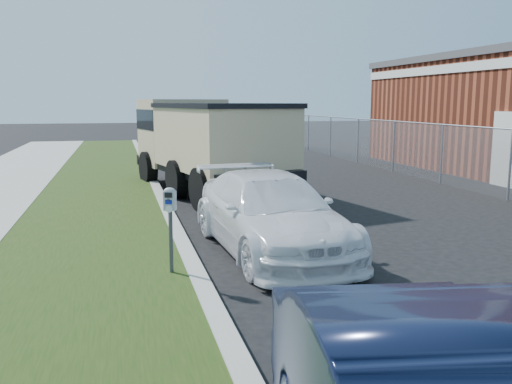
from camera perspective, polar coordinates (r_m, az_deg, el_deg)
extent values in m
plane|color=black|center=(8.74, 10.65, -7.15)|extent=(120.00, 120.00, 0.00)
cube|color=gray|center=(9.92, -8.20, -4.64)|extent=(0.25, 50.00, 0.15)
cube|color=#1A330E|center=(9.90, -17.48, -5.08)|extent=(3.00, 50.00, 0.13)
plane|color=slate|center=(17.52, 18.98, 3.78)|extent=(0.00, 30.00, 30.00)
cylinder|color=gray|center=(17.46, 19.14, 6.72)|extent=(0.04, 30.00, 0.04)
cylinder|color=gray|center=(15.12, 25.19, 2.57)|extent=(0.06, 0.06, 1.80)
cylinder|color=gray|center=(17.52, 18.98, 3.78)|extent=(0.06, 0.06, 1.80)
cylinder|color=gray|center=(20.09, 14.30, 4.67)|extent=(0.06, 0.06, 1.80)
cylinder|color=gray|center=(22.76, 10.69, 5.32)|extent=(0.06, 0.06, 1.80)
cylinder|color=gray|center=(25.50, 7.84, 5.82)|extent=(0.06, 0.06, 1.80)
cylinder|color=gray|center=(28.30, 5.55, 6.22)|extent=(0.06, 0.06, 1.80)
cylinder|color=gray|center=(31.13, 3.66, 6.53)|extent=(0.06, 0.06, 1.80)
cube|color=silver|center=(19.14, 21.55, 12.18)|extent=(0.06, 14.00, 0.30)
cube|color=silver|center=(17.55, 24.78, 4.09)|extent=(0.08, 1.10, 2.20)
cylinder|color=#3F4247|center=(7.61, -8.94, -5.28)|extent=(0.07, 0.07, 0.88)
cube|color=gray|center=(7.48, -9.05, -0.91)|extent=(0.19, 0.16, 0.26)
ellipsoid|color=gray|center=(7.46, -9.08, 0.08)|extent=(0.20, 0.17, 0.10)
cube|color=black|center=(7.41, -9.22, -0.32)|extent=(0.10, 0.05, 0.07)
cube|color=#0D1B91|center=(7.43, -9.19, -1.06)|extent=(0.09, 0.05, 0.06)
cylinder|color=silver|center=(7.45, -9.17, -1.79)|extent=(0.09, 0.05, 0.10)
cube|color=#3F4247|center=(7.43, -9.20, -0.86)|extent=(0.03, 0.02, 0.04)
imported|color=white|center=(9.03, 1.56, -2.23)|extent=(2.13, 4.58, 1.29)
cube|color=black|center=(14.99, -4.78, 2.73)|extent=(3.54, 6.74, 0.35)
cube|color=tan|center=(17.08, -7.75, 6.27)|extent=(2.69, 2.27, 2.00)
cube|color=black|center=(17.06, -7.78, 7.62)|extent=(2.72, 2.30, 0.60)
cube|color=tan|center=(14.18, -3.60, 5.71)|extent=(3.26, 4.63, 1.60)
cube|color=black|center=(14.15, -3.63, 9.07)|extent=(3.38, 4.75, 0.12)
cube|color=black|center=(18.04, -8.68, 3.55)|extent=(2.38, 0.67, 0.30)
cylinder|color=black|center=(16.73, -11.29, 2.49)|extent=(0.53, 1.05, 1.00)
cylinder|color=black|center=(17.48, -3.99, 2.95)|extent=(0.53, 1.05, 1.00)
cylinder|color=black|center=(14.16, -8.32, 1.34)|extent=(0.53, 1.05, 1.00)
cylinder|color=black|center=(15.04, 0.03, 1.92)|extent=(0.53, 1.05, 1.00)
cylinder|color=black|center=(12.48, -5.68, 0.31)|extent=(0.53, 1.05, 1.00)
cylinder|color=black|center=(13.47, 3.50, 1.01)|extent=(0.53, 1.05, 1.00)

